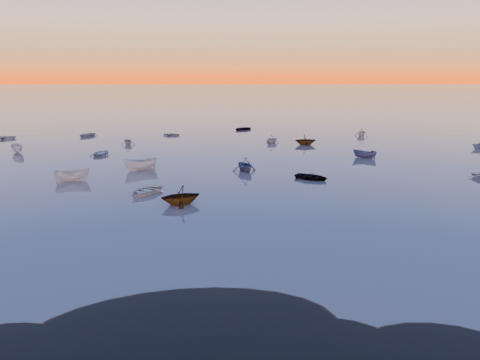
{
  "coord_description": "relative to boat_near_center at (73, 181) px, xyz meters",
  "views": [
    {
      "loc": [
        -0.56,
        -19.1,
        12.67
      ],
      "look_at": [
        0.14,
        28.0,
        1.51
      ],
      "focal_mm": 35.0,
      "sensor_mm": 36.0,
      "label": 1
    }
  ],
  "objects": [
    {
      "name": "boat_near_center",
      "position": [
        0.0,
        0.0,
        0.0
      ],
      "size": [
        2.78,
        4.36,
        1.4
      ],
      "primitive_type": "imported",
      "rotation": [
        0.0,
        0.0,
        1.86
      ],
      "color": "silver",
      "rests_on": "ground"
    },
    {
      "name": "ground",
      "position": [
        19.32,
        65.8,
        0.0
      ],
      "size": [
        600.0,
        600.0,
        0.0
      ],
      "primitive_type": "plane",
      "color": "#695D57",
      "rests_on": "ground"
    },
    {
      "name": "moored_fleet",
      "position": [
        19.32,
        18.8,
        0.0
      ],
      "size": [
        124.0,
        58.0,
        1.2
      ],
      "primitive_type": null,
      "color": "silver",
      "rests_on": "ground"
    },
    {
      "name": "boat_near_right",
      "position": [
        20.27,
        5.15,
        0.0
      ],
      "size": [
        4.27,
        3.16,
        1.36
      ],
      "primitive_type": "imported",
      "rotation": [
        0.0,
        0.0,
        3.55
      ],
      "color": "#374069",
      "rests_on": "ground"
    }
  ]
}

